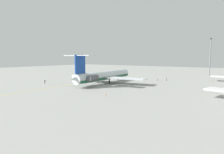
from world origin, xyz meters
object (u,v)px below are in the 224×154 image
at_px(ground_crew_near_tail, 167,79).
at_px(light_mast, 210,55).
at_px(ground_crew_portside, 45,81).
at_px(ground_crew_near_nose, 158,79).
at_px(main_jetliner, 103,76).
at_px(safety_cone_nose, 106,94).

xyz_separation_m(ground_crew_near_tail, light_mast, (-45.07, 12.61, 12.11)).
bearing_deg(ground_crew_portside, ground_crew_near_nose, 63.10).
bearing_deg(ground_crew_portside, ground_crew_near_tail, 62.44).
relative_size(main_jetliner, ground_crew_portside, 24.36).
xyz_separation_m(ground_crew_near_nose, ground_crew_near_tail, (-2.84, 3.63, 0.01)).
bearing_deg(main_jetliner, ground_crew_portside, 125.79).
bearing_deg(safety_cone_nose, ground_crew_portside, -97.04).
height_order(ground_crew_near_nose, ground_crew_portside, ground_crew_portside).
distance_m(ground_crew_near_tail, ground_crew_portside, 58.13).
distance_m(ground_crew_near_nose, safety_cone_nose, 43.43).
bearing_deg(main_jetliner, light_mast, -28.18).
height_order(ground_crew_near_nose, safety_cone_nose, ground_crew_near_nose).
bearing_deg(ground_crew_near_nose, safety_cone_nose, 35.77).
bearing_deg(ground_crew_near_tail, ground_crew_portside, 59.12).
bearing_deg(safety_cone_nose, main_jetliner, -140.55).
distance_m(main_jetliner, safety_cone_nose, 27.30).
distance_m(main_jetliner, ground_crew_near_tail, 32.57).
distance_m(main_jetliner, light_mast, 78.33).
xyz_separation_m(main_jetliner, ground_crew_portside, (16.31, -20.23, -2.33)).
bearing_deg(ground_crew_near_tail, ground_crew_near_nose, 51.42).
bearing_deg(ground_crew_near_nose, ground_crew_portside, -8.50).
xyz_separation_m(main_jetliner, safety_cone_nose, (20.94, 17.23, -3.19)).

